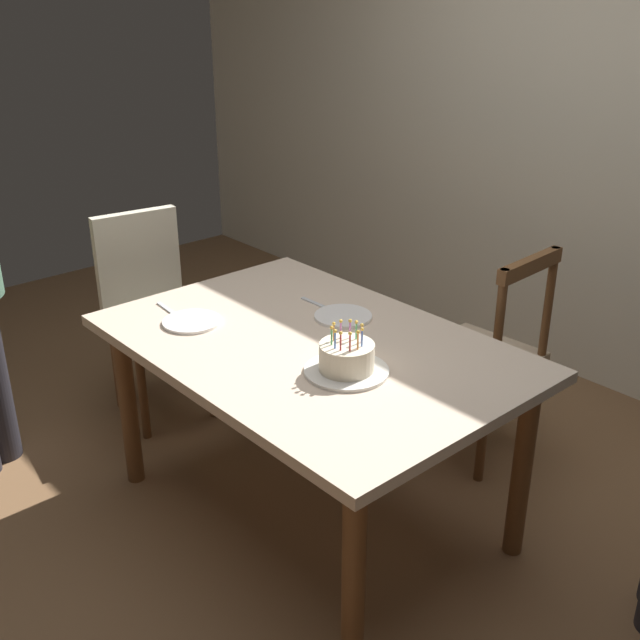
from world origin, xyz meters
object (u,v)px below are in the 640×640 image
object	(u,v)px
chair_upholstered	(150,304)
plate_far_side	(343,316)
birthday_cake	(347,360)
plate_near_celebrant	(192,321)
chair_spindle_back	(483,358)
dining_table	(311,364)

from	to	relation	value
chair_upholstered	plate_far_side	bearing A→B (deg)	12.34
birthday_cake	plate_far_side	xyz separation A→B (m)	(-0.33, 0.29, -0.04)
plate_far_side	chair_upholstered	size ratio (longest dim) A/B	0.23
chair_upholstered	plate_near_celebrant	bearing A→B (deg)	-17.08
plate_near_celebrant	chair_upholstered	xyz separation A→B (m)	(-0.73, 0.22, -0.22)
plate_near_celebrant	plate_far_side	bearing A→B (deg)	53.38
birthday_cake	chair_spindle_back	xyz separation A→B (m)	(-0.10, 0.90, -0.33)
plate_far_side	chair_spindle_back	distance (m)	0.71
plate_near_celebrant	plate_far_side	world-z (taller)	same
dining_table	chair_upholstered	size ratio (longest dim) A/B	1.59
plate_near_celebrant	chair_upholstered	world-z (taller)	chair_upholstered
plate_near_celebrant	chair_spindle_back	bearing A→B (deg)	61.70
birthday_cake	chair_spindle_back	distance (m)	0.96
dining_table	birthday_cake	world-z (taller)	birthday_cake
chair_spindle_back	birthday_cake	bearing A→B (deg)	-83.58
dining_table	chair_spindle_back	bearing A→B (deg)	79.46
plate_near_celebrant	chair_spindle_back	size ratio (longest dim) A/B	0.23
dining_table	plate_near_celebrant	distance (m)	0.48
dining_table	plate_far_side	size ratio (longest dim) A/B	6.87
plate_near_celebrant	chair_spindle_back	xyz separation A→B (m)	(0.57, 1.06, -0.29)
dining_table	plate_far_side	world-z (taller)	plate_far_side
chair_spindle_back	plate_near_celebrant	bearing A→B (deg)	-118.30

